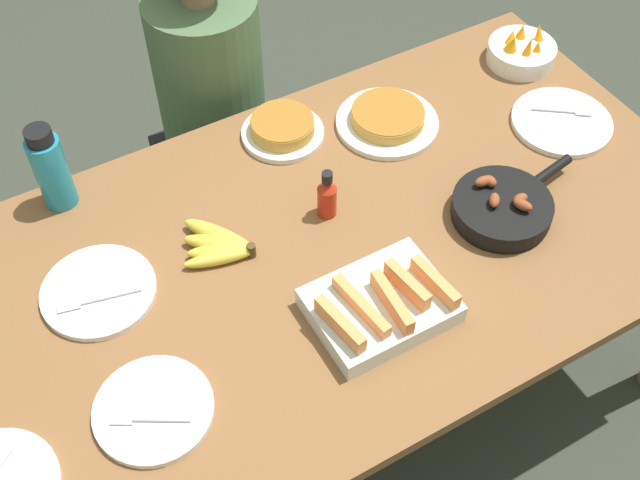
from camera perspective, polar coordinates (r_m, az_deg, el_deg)
The scene contains 14 objects.
ground_plane at distance 2.40m, azimuth 0.00°, elevation -11.16°, with size 14.00×14.00×0.00m, color #383D33.
dining_table at distance 1.87m, azimuth 0.00°, elevation -2.06°, with size 1.88×1.00×0.71m.
banana_bunch at distance 1.80m, azimuth -7.12°, elevation -0.40°, with size 0.18×0.18×0.04m.
melon_tray at distance 1.68m, azimuth 4.37°, elevation -4.61°, with size 0.29×0.22×0.09m.
skillet at distance 1.90m, azimuth 12.87°, elevation 2.28°, with size 0.35×0.23×0.08m.
frittata_plate_center at distance 2.04m, azimuth -2.68°, elevation 7.91°, with size 0.21×0.21×0.05m.
frittata_plate_side at distance 2.08m, azimuth 4.81°, elevation 8.55°, with size 0.26×0.26×0.05m.
empty_plate_far_left at distance 1.79m, azimuth -15.47°, elevation -3.55°, with size 0.25×0.25×0.02m.
empty_plate_far_right at distance 1.61m, azimuth -11.76°, elevation -11.75°, with size 0.24×0.24×0.02m.
empty_plate_mid_edge at distance 2.17m, azimuth 16.80°, elevation 8.04°, with size 0.26×0.26×0.02m.
fruit_bowl_mango at distance 2.33m, azimuth 14.11°, elevation 12.87°, with size 0.19×0.19×0.11m.
water_bottle at distance 1.92m, azimuth -18.59°, elevation 4.81°, with size 0.08×0.08×0.23m.
hot_sauce_bottle at distance 1.83m, azimuth 0.50°, elevation 3.14°, with size 0.05×0.05×0.13m.
person_figure at distance 2.42m, azimuth -7.42°, elevation 7.95°, with size 0.33×0.33×1.17m.
Camera 1 is at (-0.56, -0.98, 2.12)m, focal length 45.00 mm.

